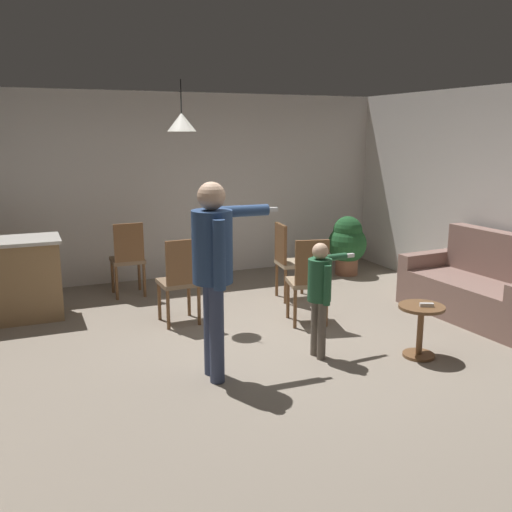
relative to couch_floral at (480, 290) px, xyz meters
name	(u,v)px	position (x,y,z in m)	size (l,w,h in m)	color
ground	(268,347)	(-2.70, 0.06, -0.33)	(7.68, 7.68, 0.00)	gray
wall_back	(181,187)	(-2.70, 3.26, 1.02)	(6.40, 0.10, 2.70)	silver
couch_floral	(480,290)	(0.00, 0.00, 0.00)	(0.96, 1.85, 1.00)	#8C6B60
kitchen_counter	(5,280)	(-5.15, 2.02, 0.15)	(1.26, 0.66, 0.95)	#99754C
side_table_by_couch	(420,325)	(-1.43, -0.72, 0.00)	(0.44, 0.44, 0.52)	brown
person_adult	(214,259)	(-3.41, -0.40, 0.75)	(0.86, 0.51, 1.75)	#384260
person_child	(320,287)	(-2.34, -0.34, 0.37)	(0.58, 0.35, 1.13)	#60564C
dining_chair_by_counter	(180,278)	(-3.33, 1.09, 0.21)	(0.44, 0.44, 1.00)	brown
dining_chair_near_wall	(309,278)	(-1.99, 0.54, 0.21)	(0.50, 0.50, 1.00)	brown
dining_chair_centre_back	(289,258)	(-1.76, 1.51, 0.21)	(0.47, 0.47, 1.00)	brown
dining_chair_spare	(128,256)	(-3.67, 2.44, 0.21)	(0.42, 0.42, 1.00)	brown
potted_plant_corner	(347,243)	(-0.38, 2.34, 0.16)	(0.59, 0.59, 0.90)	brown
spare_remote_on_table	(427,305)	(-1.41, -0.76, 0.21)	(0.04, 0.13, 0.04)	white
ceiling_light_pendant	(182,122)	(-3.21, 1.28, 1.92)	(0.32, 0.32, 0.55)	silver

